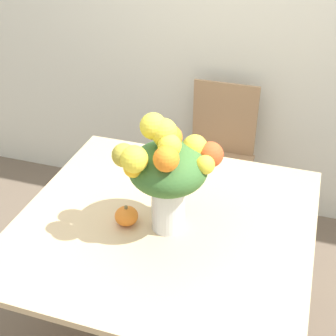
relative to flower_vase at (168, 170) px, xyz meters
The scene contains 6 objects.
ground_plane 1.03m from the flower_vase, 127.38° to the left, with size 12.00×12.00×0.00m, color brown.
wall_back 1.34m from the flower_vase, 91.13° to the left, with size 8.00×0.06×2.70m.
dining_table 0.37m from the flower_vase, 127.38° to the left, with size 1.23×1.18×0.74m.
flower_vase is the anchor object (origin of this frame).
pumpkin 0.30m from the flower_vase, behind, with size 0.10×0.10×0.09m.
dining_chair_near_window 1.15m from the flower_vase, 90.18° to the left, with size 0.42×0.42×0.93m.
Camera 1 is at (0.49, -1.46, 2.00)m, focal length 50.00 mm.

